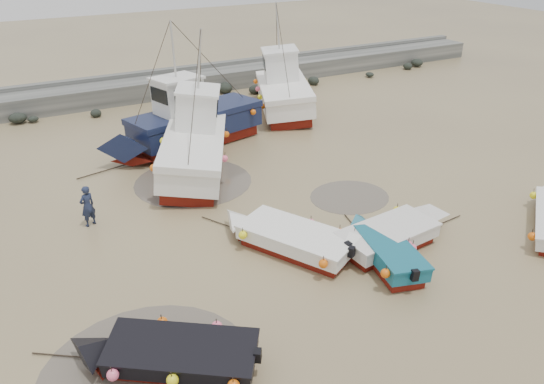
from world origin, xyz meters
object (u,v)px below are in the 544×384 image
at_px(dinghy_2, 384,247).
at_px(cabin_boat_2, 186,122).
at_px(dinghy_6, 287,235).
at_px(cabin_boat_1, 192,140).
at_px(cabin_boat_3, 284,88).
at_px(dinghy_5, 395,232).
at_px(dinghy_4, 168,350).
at_px(person, 91,225).

height_order(dinghy_2, cabin_boat_2, cabin_boat_2).
relative_size(dinghy_6, cabin_boat_1, 0.58).
height_order(cabin_boat_1, cabin_boat_3, same).
distance_m(dinghy_5, dinghy_6, 3.77).
xyz_separation_m(dinghy_4, cabin_boat_1, (5.06, 11.59, 0.77)).
height_order(dinghy_2, dinghy_4, same).
relative_size(dinghy_6, cabin_boat_2, 0.60).
xyz_separation_m(cabin_boat_2, person, (-5.98, -5.69, -1.35)).
bearing_deg(cabin_boat_1, dinghy_2, -49.85).
distance_m(dinghy_6, person, 7.58).
distance_m(dinghy_2, cabin_boat_2, 13.04).
relative_size(cabin_boat_1, cabin_boat_3, 1.08).
height_order(dinghy_5, cabin_boat_3, cabin_boat_3).
bearing_deg(dinghy_5, cabin_boat_1, -164.88).
bearing_deg(dinghy_2, dinghy_6, 149.64).
distance_m(dinghy_4, cabin_boat_1, 12.67).
distance_m(dinghy_4, dinghy_6, 6.40).
distance_m(dinghy_2, dinghy_4, 7.93).
distance_m(dinghy_2, dinghy_5, 1.16).
xyz_separation_m(cabin_boat_1, person, (-5.39, -3.27, -1.32)).
height_order(dinghy_6, cabin_boat_3, cabin_boat_3).
xyz_separation_m(dinghy_6, person, (-5.75, 4.91, -0.54)).
height_order(dinghy_5, person, dinghy_5).
bearing_deg(dinghy_2, person, 151.06).
bearing_deg(dinghy_4, cabin_boat_3, -2.62).
relative_size(dinghy_4, cabin_boat_2, 0.54).
height_order(dinghy_4, cabin_boat_1, cabin_boat_1).
distance_m(dinghy_2, cabin_boat_1, 10.80).
bearing_deg(cabin_boat_2, person, 120.10).
height_order(dinghy_2, dinghy_5, same).
height_order(dinghy_6, cabin_boat_1, cabin_boat_1).
distance_m(dinghy_6, cabin_boat_2, 10.63).
distance_m(dinghy_5, person, 11.25).
distance_m(dinghy_4, person, 8.34).
relative_size(dinghy_4, cabin_boat_3, 0.57).
relative_size(dinghy_2, dinghy_5, 0.87).
height_order(dinghy_2, person, dinghy_2).
relative_size(dinghy_2, person, 3.16).
bearing_deg(cabin_boat_2, dinghy_2, 176.23).
height_order(dinghy_6, cabin_boat_2, cabin_boat_2).
bearing_deg(cabin_boat_3, dinghy_4, -104.81).
bearing_deg(cabin_boat_2, dinghy_5, -178.89).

